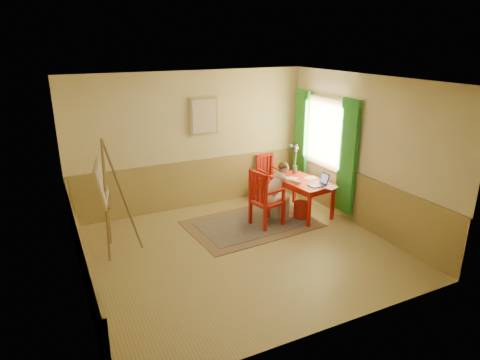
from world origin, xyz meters
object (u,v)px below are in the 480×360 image
chair_back (268,176)px  easel (104,187)px  chair_left (265,199)px  laptop (319,183)px  figure (277,190)px  table (302,185)px

chair_back → easel: bearing=-163.5°
chair_left → chair_back: (0.82, 1.31, -0.07)m
laptop → chair_left: bearing=168.6°
chair_left → figure: (0.29, 0.05, 0.10)m
table → easel: bearing=179.0°
chair_back → figure: (-0.52, -1.26, 0.17)m
table → chair_back: chair_back is taller
chair_back → easel: easel is taller
chair_left → table: bearing=10.1°
table → laptop: size_ratio=3.42×
easel → table: bearing=-1.0°
laptop → easel: bearing=173.4°
chair_back → laptop: bearing=-80.7°
figure → chair_back: bearing=67.4°
chair_left → figure: 0.32m
figure → laptop: size_ratio=3.13×
chair_back → laptop: 1.57m
laptop → easel: easel is taller
chair_left → laptop: 1.11m
figure → easel: bearing=176.5°
chair_back → laptop: size_ratio=2.54×
table → chair_left: bearing=-169.9°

